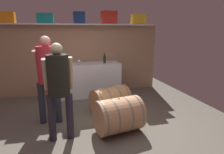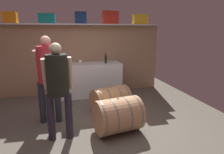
# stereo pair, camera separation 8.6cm
# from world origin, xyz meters

# --- Properties ---
(ground_plane) EXTENTS (5.80, 8.13, 0.02)m
(ground_plane) POSITION_xyz_m (0.00, 0.62, -0.01)
(ground_plane) COLOR #5C564C
(back_wall_panel) EXTENTS (4.60, 0.10, 1.93)m
(back_wall_panel) POSITION_xyz_m (0.00, 2.47, 0.96)
(back_wall_panel) COLOR #9E7D60
(back_wall_panel) RESTS_ON ground
(high_shelf_board) EXTENTS (4.24, 0.40, 0.03)m
(high_shelf_board) POSITION_xyz_m (0.00, 2.32, 1.94)
(high_shelf_board) COLOR silver
(high_shelf_board) RESTS_ON back_wall_panel
(toolcase_orange) EXTENTS (0.33, 0.27, 0.27)m
(toolcase_orange) POSITION_xyz_m (-1.72, 2.32, 2.10)
(toolcase_orange) COLOR orange
(toolcase_orange) RESTS_ON high_shelf_board
(toolcase_teal) EXTENTS (0.42, 0.24, 0.25)m
(toolcase_teal) POSITION_xyz_m (-0.85, 2.32, 2.09)
(toolcase_teal) COLOR #13837E
(toolcase_teal) RESTS_ON high_shelf_board
(toolcase_navy) EXTENTS (0.30, 0.27, 0.31)m
(toolcase_navy) POSITION_xyz_m (0.01, 2.32, 2.11)
(toolcase_navy) COLOR navy
(toolcase_navy) RESTS_ON high_shelf_board
(toolcase_red) EXTENTS (0.44, 0.27, 0.35)m
(toolcase_red) POSITION_xyz_m (0.83, 2.32, 2.13)
(toolcase_red) COLOR red
(toolcase_red) RESTS_ON high_shelf_board
(toolcase_yellow) EXTENTS (0.41, 0.23, 0.28)m
(toolcase_yellow) POSITION_xyz_m (1.70, 2.32, 2.10)
(toolcase_yellow) COLOR yellow
(toolcase_yellow) RESTS_ON high_shelf_board
(work_cabinet) EXTENTS (1.72, 0.61, 0.92)m
(work_cabinet) POSITION_xyz_m (0.18, 2.10, 0.46)
(work_cabinet) COLOR white
(work_cabinet) RESTS_ON ground
(wine_bottle_clear) EXTENTS (0.07, 0.07, 0.30)m
(wine_bottle_clear) POSITION_xyz_m (-0.52, 1.97, 1.05)
(wine_bottle_clear) COLOR #B5C9C2
(wine_bottle_clear) RESTS_ON work_cabinet
(wine_bottle_dark) EXTENTS (0.07, 0.07, 0.28)m
(wine_bottle_dark) POSITION_xyz_m (0.62, 1.98, 1.04)
(wine_bottle_dark) COLOR black
(wine_bottle_dark) RESTS_ON work_cabinet
(wine_glass) EXTENTS (0.08, 0.08, 0.13)m
(wine_glass) POSITION_xyz_m (-0.08, 1.90, 1.01)
(wine_glass) COLOR white
(wine_glass) RESTS_ON work_cabinet
(wine_barrel_near) EXTENTS (0.89, 0.75, 0.63)m
(wine_barrel_near) POSITION_xyz_m (0.41, -0.04, 0.31)
(wine_barrel_near) COLOR tan
(wine_barrel_near) RESTS_ON ground
(wine_barrel_far) EXTENTS (0.94, 0.78, 0.57)m
(wine_barrel_far) POSITION_xyz_m (0.49, 0.89, 0.28)
(wine_barrel_far) COLOR tan
(wine_barrel_far) RESTS_ON ground
(winemaker_pouring) EXTENTS (0.47, 0.39, 1.61)m
(winemaker_pouring) POSITION_xyz_m (-0.59, -0.03, 0.99)
(winemaker_pouring) COLOR #2C2836
(winemaker_pouring) RESTS_ON ground
(visitor_tasting) EXTENTS (0.53, 0.47, 1.69)m
(visitor_tasting) POSITION_xyz_m (-0.79, 0.66, 1.04)
(visitor_tasting) COLOR #2A303E
(visitor_tasting) RESTS_ON ground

